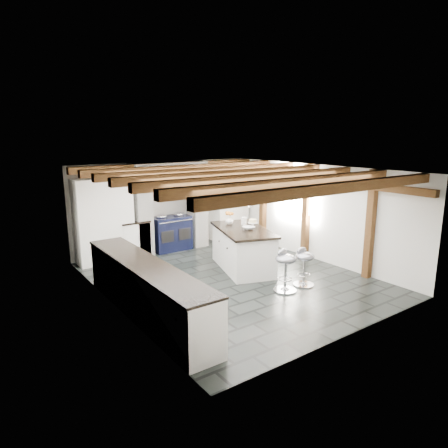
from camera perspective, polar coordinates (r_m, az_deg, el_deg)
ground at (r=8.54m, az=1.02°, el=-7.79°), size 6.00×6.00×0.00m
room_shell at (r=9.08m, az=-7.39°, el=0.37°), size 6.00×6.03×6.00m
range_cooker at (r=10.58m, az=-7.61°, el=-1.21°), size 1.00×0.63×0.99m
kitchen_island at (r=9.01m, az=2.67°, el=-3.48°), size 1.52×2.10×1.25m
bar_stool_near at (r=8.17m, az=11.36°, el=-5.39°), size 0.42×0.42×0.78m
bar_stool_far at (r=7.81m, az=8.74°, el=-5.89°), size 0.48×0.48×0.83m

